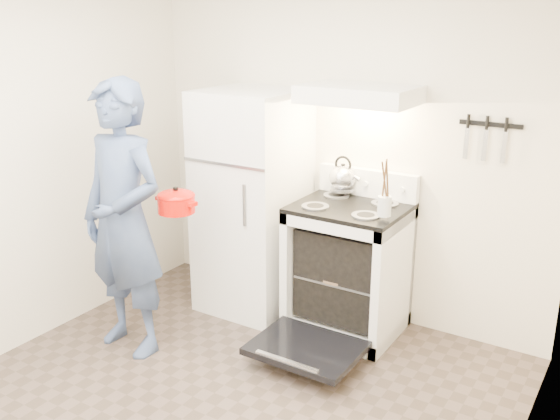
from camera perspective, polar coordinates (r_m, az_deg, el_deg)
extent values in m
cube|color=beige|center=(4.66, 5.77, 5.39)|extent=(3.20, 0.02, 2.50)
cube|color=white|center=(4.75, -2.54, 0.72)|extent=(0.70, 0.70, 1.70)
cube|color=white|center=(4.53, 6.23, -5.53)|extent=(0.76, 0.65, 0.92)
cube|color=black|center=(4.36, 6.44, 0.21)|extent=(0.76, 0.65, 0.03)
cube|color=white|center=(4.58, 8.05, 2.49)|extent=(0.76, 0.07, 0.20)
cube|color=black|center=(4.21, 2.42, -12.49)|extent=(0.70, 0.54, 0.04)
cube|color=slate|center=(4.54, 6.22, -5.76)|extent=(0.60, 0.52, 0.01)
cube|color=white|center=(4.26, 7.25, 10.45)|extent=(0.76, 0.50, 0.12)
cube|color=black|center=(4.24, 18.71, 7.43)|extent=(0.40, 0.02, 0.03)
cylinder|color=#7F5E48|center=(4.47, 5.64, -5.92)|extent=(0.36, 0.36, 0.02)
cylinder|color=silver|center=(4.06, 9.53, 0.36)|extent=(0.11, 0.11, 0.13)
imported|color=navy|center=(4.23, -14.10, -0.91)|extent=(0.70, 0.48, 1.85)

